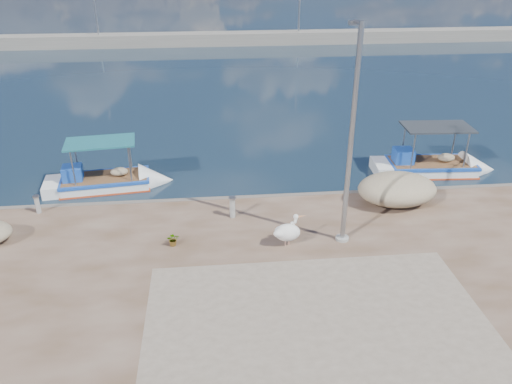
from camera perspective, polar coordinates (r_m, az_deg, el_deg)
The scene contains 11 objects.
ground at distance 15.54m, azimuth 1.42°, elevation -10.61°, with size 1400.00×1400.00×0.00m, color #162635.
quay_patch at distance 13.11m, azimuth 7.65°, elevation -16.43°, with size 9.00×7.00×0.01m, color gray.
breakwater at distance 53.01m, azimuth -4.08°, elevation 17.07°, with size 120.00×2.20×7.50m.
boat_left at distance 22.23m, azimuth -16.91°, elevation 0.96°, with size 5.23×2.23×2.44m.
boat_right at distance 24.03m, azimuth 19.18°, elevation 2.60°, with size 5.43×2.06×2.57m.
pelican at distance 16.22m, azimuth 3.67°, elevation -4.56°, with size 1.14×0.78×1.09m.
lamp_post at distance 15.55m, azimuth 10.71°, elevation 5.05°, with size 0.44×0.96×7.00m.
bollard_near at distance 17.88m, azimuth -2.71°, elevation -1.65°, with size 0.26×0.26×0.80m.
bollard_far at distance 19.85m, azimuth -23.72°, elevation -1.21°, with size 0.23×0.23×0.70m.
potted_plant at distance 16.56m, azimuth -9.43°, elevation -5.36°, with size 0.40×0.35×0.45m, color #33722D.
net_pile_c at distance 19.49m, azimuth 15.82°, elevation 0.32°, with size 2.98×2.13×1.17m, color #BEAD8D.
Camera 1 is at (-1.61, -12.25, 9.41)m, focal length 35.00 mm.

